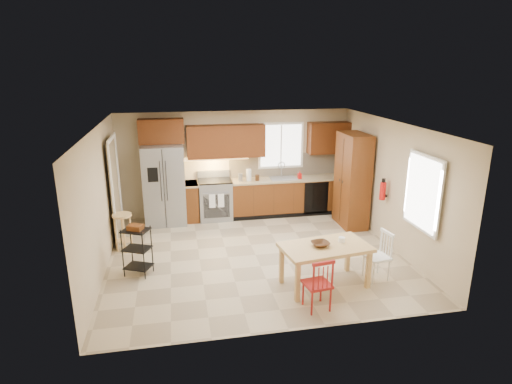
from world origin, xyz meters
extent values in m
plane|color=tan|center=(0.00, 0.00, 0.00)|extent=(5.50, 5.50, 0.00)
cube|color=silver|center=(0.00, 0.00, 2.50)|extent=(5.50, 5.00, 0.02)
cube|color=#CCB793|center=(0.00, 2.50, 1.25)|extent=(5.50, 0.02, 2.50)
cube|color=#CCB793|center=(0.00, -2.50, 1.25)|extent=(5.50, 0.02, 2.50)
cube|color=#CCB793|center=(-2.75, 0.00, 1.25)|extent=(0.02, 5.00, 2.50)
cube|color=#CCB793|center=(2.75, 0.00, 1.25)|extent=(0.02, 5.00, 2.50)
cube|color=gray|center=(-1.70, 2.12, 0.91)|extent=(0.92, 0.75, 1.82)
cube|color=gray|center=(-0.55, 2.19, 0.46)|extent=(0.76, 0.63, 0.92)
cube|color=#672F13|center=(-1.10, 2.20, 0.45)|extent=(0.30, 0.60, 0.90)
cube|color=#672F13|center=(1.29, 2.20, 0.45)|extent=(2.92, 0.60, 0.90)
cube|color=black|center=(1.85, 1.91, 0.45)|extent=(0.60, 0.02, 0.78)
cube|color=beige|center=(1.29, 2.48, 1.18)|extent=(2.92, 0.03, 0.55)
cube|color=#5D290F|center=(-1.70, 2.33, 2.10)|extent=(1.00, 0.35, 0.55)
cube|color=#5D290F|center=(-0.25, 2.33, 1.83)|extent=(1.80, 0.35, 0.75)
cube|color=#5D290F|center=(2.25, 2.33, 1.83)|extent=(1.00, 0.35, 0.75)
cube|color=white|center=(1.10, 2.48, 1.65)|extent=(1.12, 0.04, 1.12)
cube|color=gray|center=(1.10, 2.20, 0.86)|extent=(0.62, 0.46, 0.16)
cube|color=#FFBF66|center=(-0.55, 2.30, 1.43)|extent=(1.60, 0.30, 0.01)
imported|color=red|center=(1.48, 2.10, 1.00)|extent=(0.09, 0.09, 0.19)
cylinder|color=white|center=(0.25, 2.15, 1.04)|extent=(0.12, 0.12, 0.28)
cylinder|color=gray|center=(0.05, 2.15, 0.99)|extent=(0.11, 0.11, 0.18)
cylinder|color=#462512|center=(0.45, 2.12, 0.97)|extent=(0.10, 0.10, 0.14)
cube|color=#672F13|center=(2.43, 1.20, 1.05)|extent=(0.50, 0.95, 2.10)
cylinder|color=red|center=(2.63, 0.15, 1.10)|extent=(0.12, 0.12, 0.36)
cube|color=white|center=(2.68, -1.15, 1.45)|extent=(0.04, 1.02, 1.32)
cube|color=#8C7A59|center=(-2.67, 1.30, 1.05)|extent=(0.04, 0.95, 2.10)
imported|color=#462512|center=(0.81, -1.35, 0.71)|extent=(0.33, 0.33, 0.07)
cylinder|color=white|center=(1.22, -1.26, 0.73)|extent=(0.11, 0.11, 0.11)
camera|label=1|loc=(-1.42, -7.42, 3.56)|focal=30.00mm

